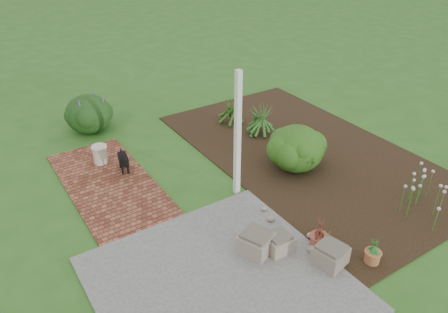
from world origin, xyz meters
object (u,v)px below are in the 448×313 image
evergreen_shrub (297,147)px  cream_ceramic_urn (100,154)px  black_dog (123,160)px  stone_trough_near (330,255)px

evergreen_shrub → cream_ceramic_urn: bearing=144.5°
evergreen_shrub → black_dog: bearing=150.0°
evergreen_shrub → stone_trough_near: bearing=-120.4°
stone_trough_near → black_dog: bearing=111.2°
stone_trough_near → cream_ceramic_urn: 5.30m
cream_ceramic_urn → black_dog: bearing=-65.3°
black_dog → cream_ceramic_urn: black_dog is taller
black_dog → evergreen_shrub: size_ratio=0.49×
stone_trough_near → black_dog: black_dog is taller
black_dog → cream_ceramic_urn: (-0.29, 0.64, -0.09)m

